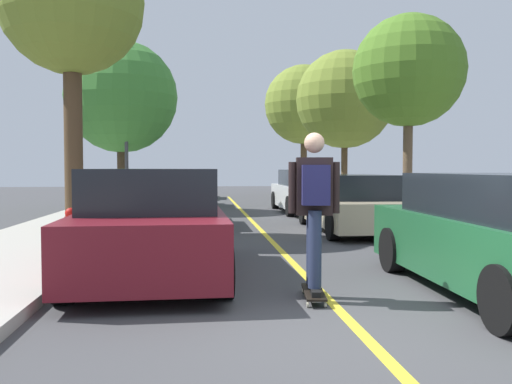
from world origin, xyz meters
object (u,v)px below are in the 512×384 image
(parked_car_left_nearest, at_px, (153,222))
(parked_car_right_nearest, at_px, (506,235))
(street_tree_right_far, at_px, (304,105))
(street_tree_right_nearest, at_px, (409,71))
(street_tree_right_near, at_px, (345,100))
(streetlamp, at_px, (126,115))
(skateboard, at_px, (314,292))
(fire_hydrant, at_px, (71,229))
(parked_car_right_near, at_px, (351,204))
(skateboarder, at_px, (314,201))
(parked_car_right_far, at_px, (306,191))
(street_tree_left_nearest, at_px, (71,5))
(parked_car_left_far, at_px, (183,188))
(parked_car_left_farthest, at_px, (187,184))
(street_tree_left_near, at_px, (121,97))
(parked_car_left_near, at_px, (175,201))

(parked_car_left_nearest, distance_m, parked_car_right_nearest, 4.58)
(street_tree_right_far, bearing_deg, parked_car_right_nearest, -95.01)
(street_tree_right_nearest, height_order, street_tree_right_far, street_tree_right_far)
(street_tree_right_near, distance_m, streetlamp, 8.46)
(street_tree_right_far, relative_size, skateboard, 8.07)
(fire_hydrant, bearing_deg, skateboard, -43.64)
(parked_car_right_near, distance_m, fire_hydrant, 6.60)
(parked_car_right_nearest, xyz_separation_m, skateboarder, (-2.29, 0.00, 0.41))
(parked_car_right_far, bearing_deg, skateboard, -100.67)
(parked_car_right_nearest, height_order, street_tree_right_near, street_tree_right_near)
(street_tree_left_nearest, relative_size, skateboarder, 3.56)
(parked_car_left_far, bearing_deg, street_tree_right_near, -4.04)
(parked_car_left_far, relative_size, street_tree_right_nearest, 0.80)
(parked_car_left_nearest, relative_size, skateboarder, 2.52)
(parked_car_left_nearest, height_order, street_tree_left_nearest, street_tree_left_nearest)
(parked_car_right_far, xyz_separation_m, street_tree_left_nearest, (-6.26, -6.21, 4.25))
(parked_car_left_farthest, height_order, street_tree_left_near, street_tree_left_near)
(street_tree_right_far, xyz_separation_m, fire_hydrant, (-7.76, -19.86, -4.44))
(skateboarder, bearing_deg, street_tree_left_near, 106.75)
(street_tree_right_nearest, bearing_deg, parked_car_right_nearest, -103.83)
(parked_car_right_near, bearing_deg, parked_car_left_nearest, -131.25)
(parked_car_left_near, relative_size, parked_car_left_farthest, 1.02)
(street_tree_left_near, relative_size, street_tree_right_near, 0.97)
(parked_car_right_nearest, relative_size, fire_hydrant, 6.32)
(street_tree_left_near, bearing_deg, skateboard, -73.19)
(parked_car_right_near, bearing_deg, skateboard, -109.26)
(parked_car_left_farthest, bearing_deg, parked_car_left_far, -89.99)
(parked_car_left_near, relative_size, parked_car_right_far, 0.93)
(parked_car_right_near, xyz_separation_m, skateboard, (-2.29, -6.55, -0.57))
(parked_car_right_near, height_order, fire_hydrant, parked_car_right_near)
(parked_car_left_near, bearing_deg, street_tree_left_near, 112.04)
(parked_car_left_far, distance_m, skateboarder, 15.35)
(parked_car_right_nearest, relative_size, street_tree_right_far, 0.64)
(street_tree_left_near, relative_size, street_tree_right_nearest, 1.04)
(parked_car_left_near, distance_m, parked_car_right_near, 4.52)
(parked_car_left_near, height_order, skateboard, parked_car_left_near)
(skateboard, bearing_deg, parked_car_left_nearest, 138.44)
(street_tree_left_nearest, xyz_separation_m, street_tree_right_nearest, (8.29, 2.29, -0.85))
(parked_car_left_near, xyz_separation_m, parked_car_right_near, (4.23, -1.59, 0.01))
(street_tree_right_near, relative_size, skateboard, 6.89)
(parked_car_left_farthest, relative_size, street_tree_left_near, 0.75)
(fire_hydrant, relative_size, streetlamp, 0.13)
(parked_car_left_far, height_order, skateboard, parked_car_left_far)
(parked_car_right_far, distance_m, skateboard, 12.37)
(parked_car_right_near, bearing_deg, street_tree_right_far, 83.02)
(parked_car_left_near, xyz_separation_m, parked_car_right_far, (4.23, 4.00, 0.06))
(street_tree_right_far, relative_size, streetlamp, 1.28)
(parked_car_left_far, distance_m, street_tree_left_nearest, 10.38)
(parked_car_left_far, height_order, skateboarder, skateboarder)
(parked_car_right_near, distance_m, streetlamp, 8.61)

